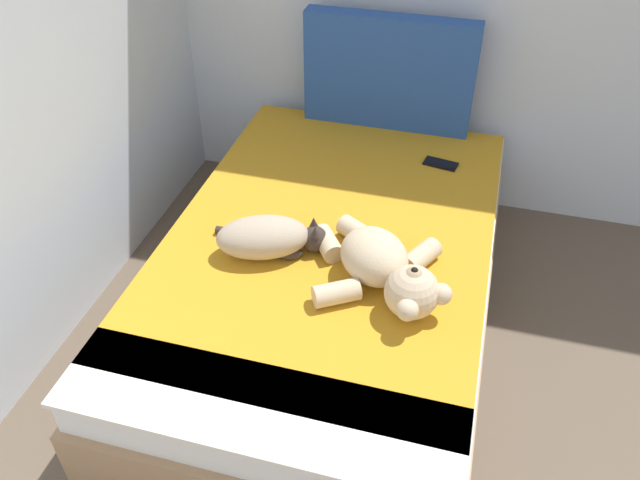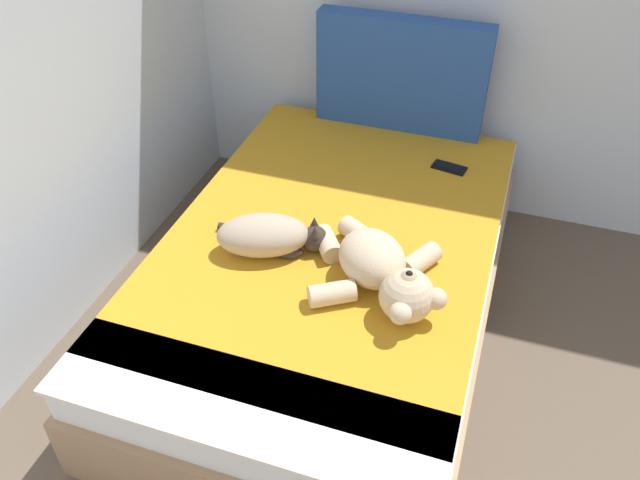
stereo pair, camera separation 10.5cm
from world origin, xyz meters
name	(u,v)px [view 1 (the left image)]	position (x,y,z in m)	size (l,w,h in m)	color
bed	(329,280)	(1.02, 3.05, 0.23)	(1.27, 1.98, 0.46)	#9E7A56
patterned_cushion	(389,73)	(1.06, 3.98, 0.73)	(0.80, 0.10, 0.53)	#264C99
cat	(268,238)	(0.83, 2.89, 0.53)	(0.44, 0.30, 0.15)	tan
teddy_bear	(384,268)	(1.28, 2.83, 0.55)	(0.55, 0.53, 0.20)	beige
cell_phone	(441,164)	(1.37, 3.67, 0.47)	(0.16, 0.10, 0.01)	black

